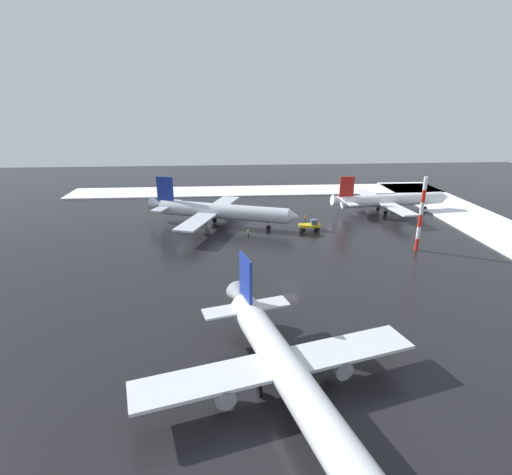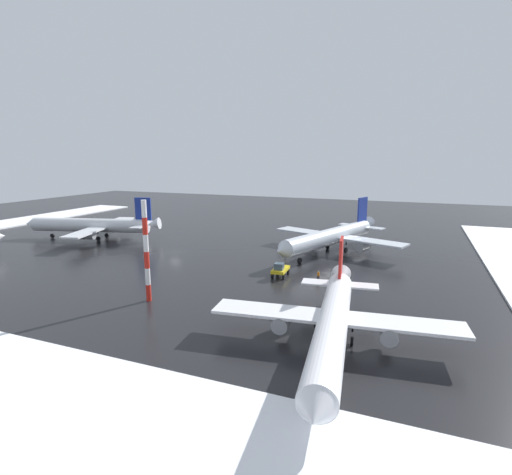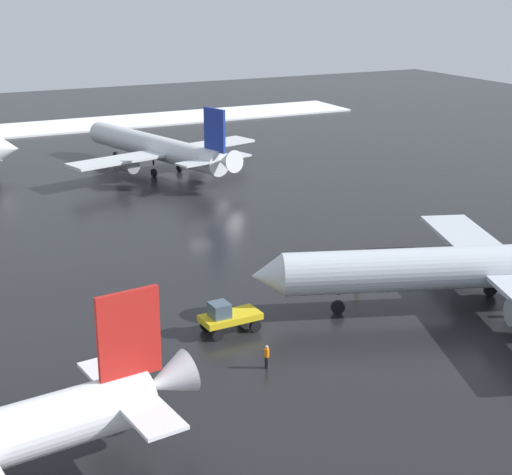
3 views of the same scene
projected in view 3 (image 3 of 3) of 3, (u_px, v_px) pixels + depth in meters
ground_plane at (201, 224)px, 86.29m from camera, size 240.00×240.00×0.00m
snow_bank_left at (62, 127)px, 143.39m from camera, size 14.00×116.00×0.33m
airplane_parked_starboard at (479, 267)px, 63.29m from camera, size 29.57×35.02×10.75m
airplane_parked_portside at (157, 148)px, 109.19m from camera, size 34.41×28.92×10.39m
pushback_tug at (227, 316)px, 59.50m from camera, size 2.52×4.71×2.50m
ground_crew_near_tug at (267, 355)px, 54.00m from camera, size 0.36×0.36×1.71m
ground_crew_by_nose_gear at (358, 276)px, 68.54m from camera, size 0.36×0.36×1.71m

